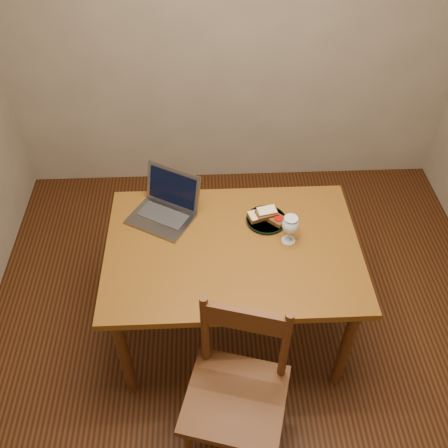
{
  "coord_description": "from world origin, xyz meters",
  "views": [
    {
      "loc": [
        -0.21,
        -1.6,
        2.62
      ],
      "look_at": [
        -0.13,
        0.22,
        0.8
      ],
      "focal_mm": 40.0,
      "sensor_mm": 36.0,
      "label": 1
    }
  ],
  "objects_px": {
    "table": "(233,258)",
    "laptop": "(166,204)",
    "chair": "(237,388)",
    "milk_glass": "(290,229)",
    "plate": "(266,220)"
  },
  "relations": [
    {
      "from": "plate",
      "to": "milk_glass",
      "type": "xyz_separation_m",
      "value": [
        0.1,
        -0.15,
        0.07
      ]
    },
    {
      "from": "chair",
      "to": "plate",
      "type": "height_order",
      "value": "chair"
    },
    {
      "from": "table",
      "to": "chair",
      "type": "height_order",
      "value": "chair"
    },
    {
      "from": "table",
      "to": "laptop",
      "type": "distance_m",
      "value": 0.46
    },
    {
      "from": "milk_glass",
      "to": "laptop",
      "type": "distance_m",
      "value": 0.68
    },
    {
      "from": "milk_glass",
      "to": "laptop",
      "type": "height_order",
      "value": "laptop"
    },
    {
      "from": "plate",
      "to": "milk_glass",
      "type": "relative_size",
      "value": 1.31
    },
    {
      "from": "plate",
      "to": "laptop",
      "type": "relative_size",
      "value": 0.51
    },
    {
      "from": "table",
      "to": "plate",
      "type": "height_order",
      "value": "plate"
    },
    {
      "from": "milk_glass",
      "to": "laptop",
      "type": "relative_size",
      "value": 0.39
    },
    {
      "from": "table",
      "to": "chair",
      "type": "xyz_separation_m",
      "value": [
        -0.02,
        -0.66,
        -0.14
      ]
    },
    {
      "from": "table",
      "to": "milk_glass",
      "type": "height_order",
      "value": "milk_glass"
    },
    {
      "from": "plate",
      "to": "milk_glass",
      "type": "bearing_deg",
      "value": -55.8
    },
    {
      "from": "plate",
      "to": "milk_glass",
      "type": "height_order",
      "value": "milk_glass"
    },
    {
      "from": "table",
      "to": "milk_glass",
      "type": "relative_size",
      "value": 7.85
    }
  ]
}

